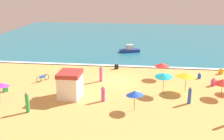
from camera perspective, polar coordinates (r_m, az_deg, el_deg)
name	(u,v)px	position (r m, az deg, el deg)	size (l,w,h in m)	color
ground_plane	(116,81)	(32.03, 0.76, -2.44)	(60.00, 60.00, 0.00)	#E0A856
ocean_water	(130,38)	(59.04, 3.78, 6.85)	(60.00, 44.00, 0.10)	teal
wave_breaker_foam	(121,66)	(37.96, 1.81, 0.93)	(57.00, 0.70, 0.01)	white
lifeguard_cabana	(70,84)	(27.53, -8.83, -3.00)	(2.22, 2.63, 2.71)	white
beach_umbrella_0	(135,93)	(24.35, 4.82, -4.87)	(2.06, 2.04, 1.96)	#4C3823
beach_umbrella_2	(162,65)	(33.11, 10.58, 1.12)	(2.56, 2.56, 1.97)	silver
beach_umbrella_3	(0,84)	(28.33, -22.63, -2.83)	(2.30, 2.31, 2.00)	silver
beach_umbrella_4	(164,75)	(28.25, 10.92, -1.11)	(2.14, 2.16, 2.33)	#4C3823
beach_umbrella_5	(223,82)	(29.29, 22.40, -2.27)	(2.33, 2.32, 1.97)	#4C3823
beach_umbrella_6	(186,75)	(29.51, 15.46, -0.97)	(3.09, 3.09, 2.14)	#4C3823
parked_bicycle	(43,78)	(33.14, -14.45, -1.63)	(1.00, 1.58, 0.76)	black
beachgoer_0	(103,94)	(26.51, -1.90, -5.12)	(0.54, 0.54, 1.59)	#D84CA5
beachgoer_1	(27,103)	(25.33, -17.47, -6.61)	(0.48, 0.48, 1.95)	green
beachgoer_2	(190,96)	(27.00, 16.09, -5.27)	(0.39, 0.39, 1.69)	blue
beachgoer_3	(5,88)	(31.11, -21.64, -3.57)	(0.66, 0.66, 0.95)	green
beachgoer_4	(199,76)	(34.74, 18.00, -1.17)	(0.48, 0.48, 0.76)	blue
beachgoer_5	(221,71)	(37.34, 22.04, -0.26)	(0.56, 0.56, 0.85)	orange
beachgoer_6	(116,67)	(36.67, 0.95, 0.73)	(0.56, 0.56, 0.82)	black
beachgoer_7	(101,74)	(31.84, -2.36, -0.85)	(0.50, 0.50, 1.93)	#D84CA5
beachgoer_9	(214,82)	(32.71, 20.71, -2.42)	(0.62, 0.62, 0.97)	#D84CA5
beach_towel_0	(191,76)	(35.51, 16.43, -1.15)	(1.73, 1.52, 0.01)	white
beach_towel_1	(74,71)	(36.23, -8.04, -0.22)	(1.38, 1.87, 0.01)	black
small_boat_0	(130,50)	(45.85, 3.75, 4.33)	(3.52, 2.40, 1.27)	navy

